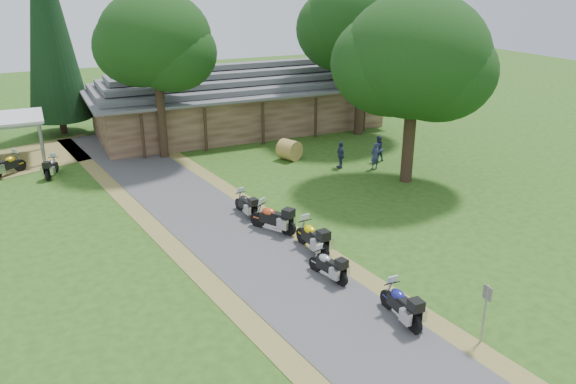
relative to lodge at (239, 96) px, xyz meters
name	(u,v)px	position (x,y,z in m)	size (l,w,h in m)	color
ground	(321,308)	(-6.00, -24.00, -2.45)	(120.00, 120.00, 0.00)	#264C15
driveway	(263,261)	(-6.50, -20.00, -2.45)	(46.00, 46.00, 0.00)	#404043
lodge	(239,96)	(0.00, 0.00, 0.00)	(21.40, 9.40, 4.90)	brown
motorcycle_row_a	(401,302)	(-3.97, -25.71, -1.78)	(1.97, 0.64, 1.35)	navy
motorcycle_row_b	(328,264)	(-4.81, -22.29, -1.84)	(1.77, 0.58, 1.21)	#9B9EA3
motorcycle_row_c	(312,236)	(-4.31, -20.05, -1.74)	(2.08, 0.68, 1.42)	#ECD703
motorcycle_row_d	(273,217)	(-5.01, -17.59, -1.73)	(2.09, 0.68, 1.43)	#D45024
motorcycle_row_e	(246,203)	(-5.43, -15.38, -1.84)	(1.78, 0.58, 1.22)	black
motorcycle_carport_a	(7,164)	(-15.68, -4.26, -1.75)	(2.04, 0.67, 1.40)	gold
motorcycle_carport_b	(51,166)	(-13.43, -5.50, -1.85)	(1.77, 0.58, 1.21)	slate
person_a	(375,154)	(3.92, -12.14, -1.51)	(0.53, 0.38, 1.88)	navy
person_b	(378,146)	(4.92, -10.96, -1.51)	(0.54, 0.39, 1.89)	navy
person_c	(340,153)	(2.18, -11.13, -1.51)	(0.54, 0.39, 1.89)	navy
hay_bale	(289,150)	(0.12, -8.40, -1.82)	(1.26, 1.26, 1.15)	olive
sign_post	(484,315)	(-2.42, -27.80, -1.44)	(0.37, 0.06, 2.03)	gray
oak_lodge_left	(157,63)	(-6.78, -4.58, 3.39)	(6.62, 6.62, 11.69)	black
oak_lodge_right	(362,45)	(7.27, -4.96, 3.82)	(8.06, 8.06, 12.53)	black
oak_driveway	(413,82)	(4.34, -14.66, 3.07)	(7.61, 7.61, 11.03)	black
cedar_near	(48,24)	(-12.03, 4.20, 5.16)	(4.23, 4.23, 15.22)	black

